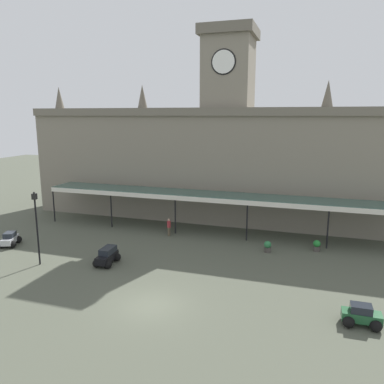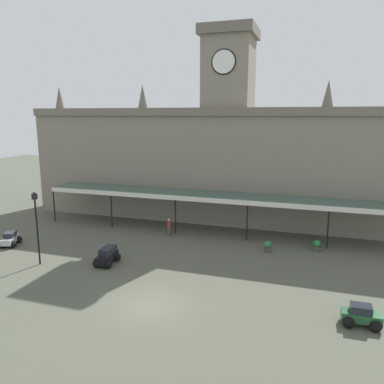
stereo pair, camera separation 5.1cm
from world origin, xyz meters
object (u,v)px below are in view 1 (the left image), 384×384
Objects in this scene: car_black_estate at (107,257)px; planter_near_kerb at (268,246)px; pedestrian_near_entrance at (169,226)px; car_silver_sedan at (10,240)px; victorian_lamppost at (36,221)px; car_green_sedan at (361,317)px; planter_by_canopy at (317,246)px.

car_black_estate is 13.09m from planter_near_kerb.
pedestrian_near_entrance is (2.02, 7.93, 0.34)m from car_black_estate.
victorian_lamppost reaches higher than car_silver_sedan.
car_silver_sedan is at bearing 170.68° from car_green_sedan.
car_silver_sedan is 2.32× the size of planter_near_kerb.
car_green_sedan and car_silver_sedan have the same top height.
pedestrian_near_entrance is at bearing 179.52° from planter_by_canopy.
pedestrian_near_entrance is at bearing 28.97° from car_silver_sedan.
pedestrian_near_entrance is 1.74× the size of planter_near_kerb.
victorian_lamppost is (-6.92, -9.59, 2.57)m from pedestrian_near_entrance.
car_green_sedan is 19.33m from pedestrian_near_entrance.
car_black_estate is (-17.63, 3.47, 0.06)m from car_green_sedan.
planter_by_canopy is at bearing 25.06° from victorian_lamppost.
pedestrian_near_entrance is at bearing 54.18° from victorian_lamppost.
pedestrian_near_entrance is at bearing 143.87° from car_green_sedan.
car_black_estate is at bearing -104.31° from pedestrian_near_entrance.
planter_near_kerb is (16.35, 7.99, -2.99)m from victorian_lamppost.
pedestrian_near_entrance is (12.31, 6.81, 0.41)m from car_silver_sedan.
car_green_sedan is 28.29m from car_silver_sedan.
pedestrian_near_entrance is 13.35m from planter_by_canopy.
victorian_lamppost is at bearing 175.41° from car_green_sedan.
car_green_sedan is at bearing -57.78° from planter_near_kerb.
car_black_estate is 8.19m from pedestrian_near_entrance.
victorian_lamppost reaches higher than pedestrian_near_entrance.
planter_by_canopy is at bearing 26.96° from car_black_estate.
car_silver_sedan is 14.08m from pedestrian_near_entrance.
car_black_estate is 2.39× the size of planter_near_kerb.
car_black_estate reaches higher than planter_near_kerb.
car_black_estate is 10.35m from car_silver_sedan.
car_green_sedan reaches higher than planter_near_kerb.
planter_near_kerb is at bearing 26.03° from victorian_lamppost.
victorian_lamppost reaches higher than car_black_estate.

